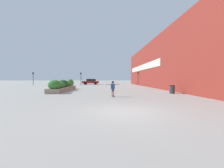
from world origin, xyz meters
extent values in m
plane|color=#A3A099|center=(0.00, 0.00, 0.00)|extent=(300.00, 300.00, 0.00)
cube|color=maroon|center=(7.70, 17.82, 4.27)|extent=(0.60, 46.83, 8.55)
cube|color=silver|center=(7.36, 26.98, 4.16)|extent=(0.06, 23.60, 1.20)
cube|color=gray|center=(-6.51, 12.99, 0.26)|extent=(1.51, 8.72, 0.51)
ellipsoid|color=#33702D|center=(-6.45, 9.41, 0.93)|extent=(1.40, 1.46, 1.10)
ellipsoid|color=#33702D|center=(-6.55, 11.13, 0.82)|extent=(1.50, 1.78, 0.83)
ellipsoid|color=#234C1E|center=(-6.52, 12.87, 0.92)|extent=(1.40, 1.27, 1.07)
ellipsoid|color=#3D6623|center=(-6.44, 14.55, 0.81)|extent=(1.41, 1.40, 0.79)
ellipsoid|color=#33702D|center=(-6.42, 16.46, 0.95)|extent=(1.07, 1.14, 1.17)
cube|color=navy|center=(-0.29, 6.04, 0.09)|extent=(0.29, 0.79, 0.01)
cylinder|color=beige|center=(-0.40, 6.30, 0.03)|extent=(0.06, 0.06, 0.05)
cylinder|color=beige|center=(-0.26, 6.32, 0.03)|extent=(0.06, 0.06, 0.05)
cylinder|color=beige|center=(-0.31, 5.77, 0.03)|extent=(0.06, 0.06, 0.05)
cylinder|color=beige|center=(-0.17, 5.79, 0.03)|extent=(0.06, 0.06, 0.05)
cylinder|color=tan|center=(-0.36, 6.03, 0.39)|extent=(0.12, 0.12, 0.59)
cylinder|color=tan|center=(-0.22, 6.06, 0.39)|extent=(0.12, 0.12, 0.59)
cube|color=navy|center=(-0.29, 6.04, 0.58)|extent=(0.24, 0.21, 0.21)
cube|color=#234C8C|center=(-0.29, 6.04, 0.92)|extent=(0.36, 0.22, 0.46)
cylinder|color=tan|center=(-0.67, 5.98, 1.09)|extent=(0.44, 0.15, 0.08)
cylinder|color=tan|center=(0.10, 6.11, 1.09)|extent=(0.44, 0.15, 0.08)
sphere|color=tan|center=(-0.29, 6.04, 1.24)|extent=(0.19, 0.19, 0.19)
sphere|color=black|center=(-0.29, 6.04, 1.28)|extent=(0.22, 0.22, 0.22)
cylinder|color=#38383D|center=(6.22, 8.60, 0.42)|extent=(0.54, 0.54, 0.84)
cylinder|color=black|center=(6.22, 8.60, 0.86)|extent=(0.57, 0.57, 0.05)
cube|color=#BCBCC1|center=(18.22, 36.69, 0.68)|extent=(3.98, 1.76, 0.63)
cube|color=black|center=(18.06, 36.69, 1.28)|extent=(2.19, 1.55, 0.57)
cylinder|color=black|center=(19.46, 37.53, 0.36)|extent=(0.72, 0.22, 0.72)
cylinder|color=black|center=(19.46, 35.85, 0.36)|extent=(0.72, 0.22, 0.72)
cylinder|color=black|center=(16.99, 37.53, 0.36)|extent=(0.72, 0.22, 0.72)
cylinder|color=black|center=(16.99, 35.85, 0.36)|extent=(0.72, 0.22, 0.72)
cube|color=maroon|center=(-5.08, 34.87, 0.68)|extent=(4.57, 1.88, 0.63)
cube|color=black|center=(-4.90, 34.87, 1.29)|extent=(2.51, 1.65, 0.59)
cylinder|color=black|center=(-6.49, 33.98, 0.36)|extent=(0.72, 0.22, 0.72)
cylinder|color=black|center=(-6.49, 35.77, 0.36)|extent=(0.72, 0.22, 0.72)
cylinder|color=black|center=(-3.66, 33.98, 0.36)|extent=(0.72, 0.22, 0.72)
cylinder|color=black|center=(-3.66, 35.77, 0.36)|extent=(0.72, 0.22, 0.72)
cylinder|color=black|center=(-6.86, 29.34, 1.34)|extent=(0.11, 0.11, 2.69)
cube|color=black|center=(-6.86, 29.34, 2.91)|extent=(0.28, 0.20, 0.45)
sphere|color=red|center=(-6.86, 29.22, 3.06)|extent=(0.15, 0.15, 0.15)
sphere|color=#2D2823|center=(-6.86, 29.22, 2.91)|extent=(0.15, 0.15, 0.15)
sphere|color=#2D2823|center=(-6.86, 29.22, 2.76)|extent=(0.15, 0.15, 0.15)
cylinder|color=black|center=(7.09, 29.43, 1.44)|extent=(0.11, 0.11, 2.87)
cube|color=black|center=(7.09, 29.43, 3.10)|extent=(0.28, 0.20, 0.45)
sphere|color=red|center=(7.09, 29.31, 3.25)|extent=(0.15, 0.15, 0.15)
sphere|color=#2D2823|center=(7.09, 29.31, 3.10)|extent=(0.15, 0.15, 0.15)
sphere|color=#2D2823|center=(7.09, 29.31, 2.95)|extent=(0.15, 0.15, 0.15)
cylinder|color=black|center=(-18.63, 30.33, 1.37)|extent=(0.11, 0.11, 2.75)
cube|color=black|center=(-18.63, 30.33, 2.97)|extent=(0.28, 0.20, 0.45)
sphere|color=red|center=(-18.63, 30.21, 3.12)|extent=(0.15, 0.15, 0.15)
sphere|color=#2D2823|center=(-18.63, 30.21, 2.97)|extent=(0.15, 0.15, 0.15)
sphere|color=#2D2823|center=(-18.63, 30.21, 2.82)|extent=(0.15, 0.15, 0.15)
camera|label=1|loc=(-0.93, -7.12, 1.57)|focal=24.00mm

